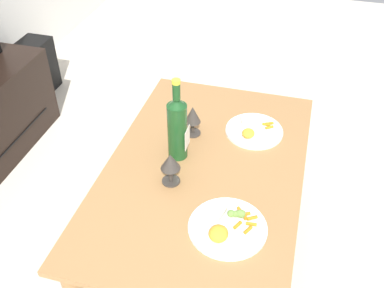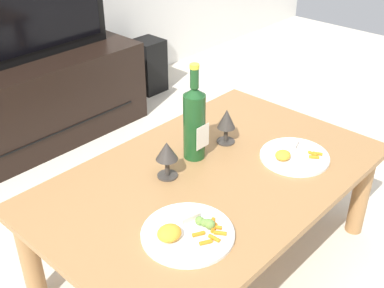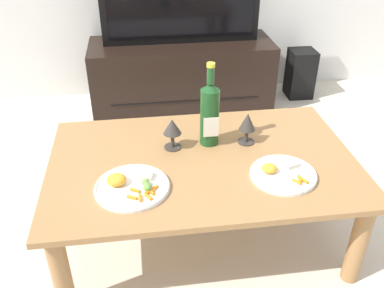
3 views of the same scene
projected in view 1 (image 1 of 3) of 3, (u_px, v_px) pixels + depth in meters
The scene contains 8 objects.
ground_plane at pixel (203, 234), 2.10m from camera, with size 6.40×6.40×0.00m, color beige.
dining_table at pixel (204, 179), 1.88m from camera, with size 1.26×0.80×0.42m.
floor_speaker at pixel (39, 65), 3.00m from camera, with size 0.18×0.18×0.36m, color black.
wine_bottle at pixel (177, 126), 1.81m from camera, with size 0.08×0.08×0.37m.
goblet_left at pixel (170, 163), 1.72m from camera, with size 0.08×0.08×0.14m.
goblet_right at pixel (193, 116), 1.96m from camera, with size 0.07×0.07×0.14m.
dinner_plate_left at pixel (227, 226), 1.58m from camera, with size 0.28×0.28×0.05m.
dinner_plate_right at pixel (254, 130), 2.02m from camera, with size 0.26×0.26×0.05m.
Camera 1 is at (-1.33, -0.31, 1.65)m, focal length 41.91 mm.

